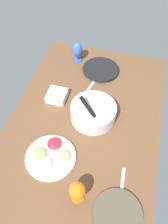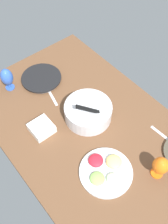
# 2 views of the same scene
# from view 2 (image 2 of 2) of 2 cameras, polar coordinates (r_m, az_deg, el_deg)

# --- Properties ---
(ground_plane) EXTENTS (1.60, 1.04, 0.04)m
(ground_plane) POSITION_cam_2_polar(r_m,az_deg,el_deg) (1.75, 0.19, -2.91)
(ground_plane) COLOR brown
(dinner_plate_left) EXTENTS (0.30, 0.30, 0.03)m
(dinner_plate_left) POSITION_cam_2_polar(r_m,az_deg,el_deg) (2.00, -9.39, 7.19)
(dinner_plate_left) COLOR #4C4C51
(dinner_plate_left) RESTS_ON ground_plane
(mixing_bowl) EXTENTS (0.31, 0.31, 0.19)m
(mixing_bowl) POSITION_cam_2_polar(r_m,az_deg,el_deg) (1.72, 0.91, 0.11)
(mixing_bowl) COLOR silver
(mixing_bowl) RESTS_ON ground_plane
(fruit_platter) EXTENTS (0.31, 0.31, 0.05)m
(fruit_platter) POSITION_cam_2_polar(r_m,az_deg,el_deg) (1.56, 4.75, -12.64)
(fruit_platter) COLOR silver
(fruit_platter) RESTS_ON ground_plane
(hurricane_glass_blue) EXTENTS (0.09, 0.09, 0.18)m
(hurricane_glass_blue) POSITION_cam_2_polar(r_m,az_deg,el_deg) (1.93, -16.54, 7.26)
(hurricane_glass_blue) COLOR blue
(hurricane_glass_blue) RESTS_ON ground_plane
(hurricane_glass_orange) EXTENTS (0.09, 0.09, 0.16)m
(hurricane_glass_orange) POSITION_cam_2_polar(r_m,az_deg,el_deg) (1.53, 16.40, -11.28)
(hurricane_glass_orange) COLOR orange
(hurricane_glass_orange) RESTS_ON ground_plane
(square_bowl_white) EXTENTS (0.14, 0.14, 0.06)m
(square_bowl_white) POSITION_cam_2_polar(r_m,az_deg,el_deg) (1.70, -9.28, -3.43)
(square_bowl_white) COLOR white
(square_bowl_white) RESTS_ON ground_plane
(fork_by_left_plate) EXTENTS (0.18, 0.06, 0.01)m
(fork_by_left_plate) POSITION_cam_2_polar(r_m,az_deg,el_deg) (1.88, -7.02, 3.39)
(fork_by_left_plate) COLOR silver
(fork_by_left_plate) RESTS_ON ground_plane
(fork_by_right_plate) EXTENTS (0.18, 0.03, 0.01)m
(fork_by_right_plate) POSITION_cam_2_polar(r_m,az_deg,el_deg) (1.76, 16.78, -4.83)
(fork_by_right_plate) COLOR silver
(fork_by_right_plate) RESTS_ON ground_plane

